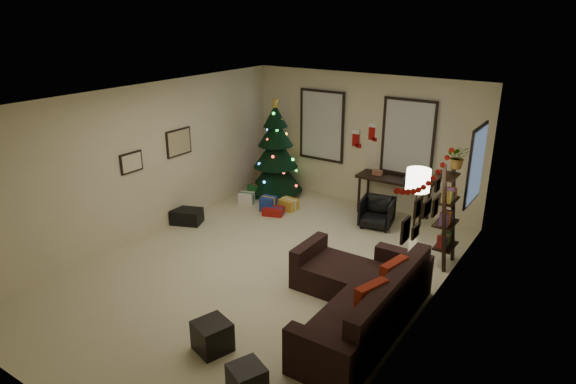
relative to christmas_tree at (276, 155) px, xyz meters
The scene contains 29 objects.
floor 3.55m from the christmas_tree, 58.81° to the right, with size 7.00×7.00×0.00m, color beige.
ceiling 3.87m from the christmas_tree, 58.81° to the right, with size 7.00×7.00×0.00m, color white.
wall_back 1.92m from the christmas_tree, 17.69° to the left, with size 5.00×5.00×0.00m, color beige.
wall_front 6.69m from the christmas_tree, 74.57° to the right, with size 5.00×5.00×0.00m, color beige.
wall_left 3.05m from the christmas_tree, 103.86° to the right, with size 7.00×7.00×0.00m, color beige.
wall_right 5.21m from the christmas_tree, 34.45° to the right, with size 7.00×7.00×0.00m, color beige.
window_back_left 1.18m from the christmas_tree, 33.00° to the left, with size 1.05×0.06×1.50m.
window_back_right 2.85m from the christmas_tree, 11.13° to the left, with size 1.05×0.06×1.50m.
window_right_wall 4.31m from the christmas_tree, ahead, with size 0.06×0.90×1.30m.
christmas_tree is the anchor object (origin of this frame).
presents 1.10m from the christmas_tree, 68.29° to the right, with size 1.30×0.88×0.30m.
sofa 4.92m from the christmas_tree, 41.93° to the right, with size 1.79×2.61×0.85m.
pillow_red_a 5.47m from the christmas_tree, 43.13° to the right, with size 0.12×0.46×0.46m, color maroon.
pillow_red_b 5.03m from the christmas_tree, 37.50° to the right, with size 0.12×0.46×0.46m, color maroon.
pillow_cream 4.66m from the christmas_tree, 31.13° to the right, with size 0.12×0.41×0.41m, color beige.
ottoman_near 5.46m from the christmas_tree, 63.12° to the right, with size 0.39×0.39×0.38m, color black.
ottoman_far 6.14m from the christmas_tree, 57.91° to the right, with size 0.35×0.35×0.33m, color black.
desk 2.64m from the christmas_tree, ahead, with size 1.46×0.52×0.78m.
desk_chair 2.67m from the christmas_tree, ahead, with size 0.55×0.51×0.56m, color black.
bookshelf 4.24m from the christmas_tree, 15.85° to the right, with size 0.30×0.51×1.72m.
potted_plant 4.28m from the christmas_tree, 13.05° to the right, with size 0.42×0.37×0.47m, color #4C4C4C.
floor_lamp 4.11m from the christmas_tree, 23.97° to the right, with size 0.35×0.35×1.67m.
art_map 2.33m from the christmas_tree, 108.35° to the right, with size 0.04×0.60×0.50m.
art_abstract 3.36m from the christmas_tree, 102.27° to the right, with size 0.04×0.45×0.35m.
gallery 5.25m from the christmas_tree, 35.24° to the right, with size 0.03×1.25×0.54m.
garland 5.22m from the christmas_tree, 34.12° to the right, with size 0.08×1.90×0.30m, color #A5140C, non-canonical shape.
stocking_left 1.79m from the christmas_tree, 18.12° to the left, with size 0.20×0.05×0.36m.
stocking_right 2.15m from the christmas_tree, 16.58° to the left, with size 0.20×0.05×0.36m.
storage_bin 2.43m from the christmas_tree, 102.79° to the right, with size 0.56×0.37×0.28m, color black.
Camera 1 is at (4.22, -5.58, 3.89)m, focal length 31.26 mm.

